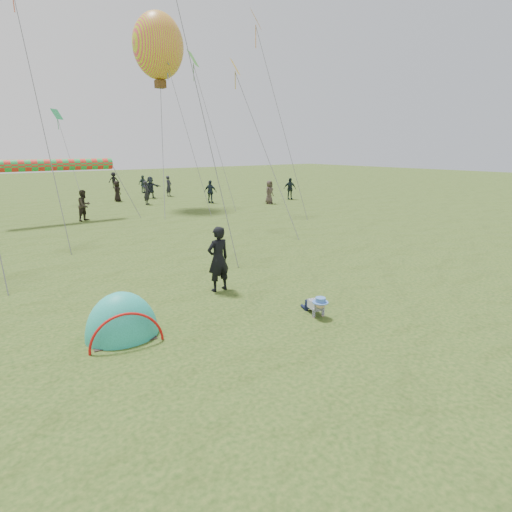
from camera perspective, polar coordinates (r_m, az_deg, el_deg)
ground at (r=9.82m, az=3.69°, el=-9.40°), size 140.00×140.00×0.00m
crawling_toddler at (r=10.21m, az=8.58°, el=-6.89°), size 0.68×0.82×0.55m
popup_tent at (r=9.63m, az=-18.48°, el=-10.75°), size 1.79×1.56×2.06m
standing_adult at (r=11.62m, az=-5.42°, el=-0.44°), size 0.71×0.48×1.93m
crowd_person_0 at (r=30.80m, az=-15.34°, el=8.71°), size 0.72×0.75×1.73m
crowd_person_2 at (r=39.03m, az=-15.86°, el=9.86°), size 1.02×0.69×1.61m
crowd_person_4 at (r=30.23m, az=1.92°, el=9.11°), size 0.97×0.79×1.72m
crowd_person_5 at (r=34.63m, az=-14.82°, el=9.45°), size 1.67×0.56×1.79m
crowd_person_8 at (r=32.89m, az=4.85°, el=9.57°), size 1.10×0.81×1.73m
crowd_person_9 at (r=44.67m, az=-19.65°, el=10.17°), size 1.13×0.77×1.62m
crowd_person_10 at (r=33.32m, az=-19.23°, el=8.73°), size 0.89×0.91×1.58m
crowd_person_12 at (r=35.70m, az=-12.35°, el=9.73°), size 0.76×0.69×1.74m
crowd_person_13 at (r=25.07m, az=-23.31°, el=6.66°), size 1.08×1.02×1.76m
crowd_person_14 at (r=30.76m, az=-6.52°, el=9.11°), size 0.89×1.07×1.71m
balloon_kite at (r=30.11m, az=-13.78°, el=26.66°), size 3.30×3.30×4.63m
rainbow_tube_kite at (r=25.06m, az=-26.69°, el=11.56°), size 6.04×0.64×0.64m
diamond_kite_1 at (r=27.99m, az=-0.03°, el=30.78°), size 1.37×1.37×1.12m
diamond_kite_2 at (r=22.19m, az=-3.01°, el=25.39°), size 0.89×0.89×0.73m
diamond_kite_3 at (r=31.06m, az=-8.98°, el=26.08°), size 1.23×1.23×1.01m
diamond_kite_4 at (r=29.28m, az=-12.61°, el=25.84°), size 1.11×1.11×0.91m
diamond_kite_9 at (r=33.97m, az=-26.57°, el=17.67°), size 0.91×0.91×0.74m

